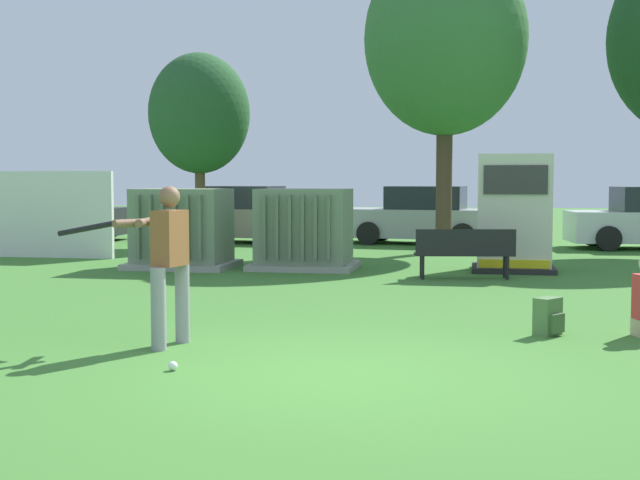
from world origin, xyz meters
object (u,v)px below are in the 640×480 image
(transformer_mid_west, at_px, (304,230))
(park_bench, at_px, (465,250))
(parked_car_left_of_center, at_px, (239,216))
(parked_car_right_of_center, at_px, (422,217))
(parked_car_leftmost, at_px, (58,215))
(backpack, at_px, (548,317))
(batter, at_px, (166,257))
(sports_ball, at_px, (173,366))
(transformer_west, at_px, (182,229))
(generator_enclosure, at_px, (514,214))

(transformer_mid_west, bearing_deg, park_bench, -21.34)
(parked_car_left_of_center, xyz_separation_m, parked_car_right_of_center, (5.24, 0.36, 0.00))
(parked_car_leftmost, relative_size, parked_car_left_of_center, 0.98)
(backpack, distance_m, parked_car_leftmost, 18.85)
(park_bench, height_order, parked_car_leftmost, parked_car_leftmost)
(batter, distance_m, parked_car_leftmost, 17.40)
(backpack, bearing_deg, sports_ball, -144.96)
(transformer_west, distance_m, transformer_mid_west, 2.51)
(batter, height_order, parked_car_leftmost, batter)
(batter, relative_size, sports_ball, 19.33)
(sports_ball, bearing_deg, transformer_west, 109.17)
(transformer_mid_west, relative_size, park_bench, 1.14)
(transformer_mid_west, bearing_deg, parked_car_right_of_center, 75.19)
(sports_ball, bearing_deg, park_bench, 72.13)
(generator_enclosure, height_order, park_bench, generator_enclosure)
(parked_car_right_of_center, bearing_deg, park_bench, -81.07)
(sports_ball, relative_size, parked_car_leftmost, 0.02)
(parked_car_leftmost, relative_size, parked_car_right_of_center, 0.98)
(transformer_mid_west, height_order, generator_enclosure, generator_enclosure)
(transformer_west, bearing_deg, transformer_mid_west, 6.60)
(transformer_mid_west, xyz_separation_m, backpack, (4.29, -6.75, -0.57))
(backpack, bearing_deg, parked_car_left_of_center, 119.29)
(parked_car_left_of_center, bearing_deg, parked_car_leftmost, -178.45)
(generator_enclosure, relative_size, sports_ball, 25.56)
(transformer_west, height_order, transformer_mid_west, same)
(parked_car_leftmost, xyz_separation_m, parked_car_left_of_center, (5.56, 0.15, 0.00))
(backpack, bearing_deg, parked_car_leftmost, 134.45)
(generator_enclosure, height_order, parked_car_left_of_center, generator_enclosure)
(parked_car_right_of_center, bearing_deg, transformer_west, -120.41)
(sports_ball, xyz_separation_m, parked_car_left_of_center, (-3.98, 16.16, 0.71))
(sports_ball, height_order, parked_car_leftmost, parked_car_leftmost)
(batter, relative_size, backpack, 3.95)
(transformer_west, xyz_separation_m, parked_car_left_of_center, (-0.84, 7.14, -0.04))
(transformer_west, distance_m, park_bench, 5.82)
(generator_enclosure, xyz_separation_m, parked_car_leftmost, (-13.06, 6.39, -0.38))
(park_bench, relative_size, batter, 1.06)
(batter, bearing_deg, parked_car_left_of_center, 103.06)
(parked_car_left_of_center, bearing_deg, transformer_west, -83.25)
(generator_enclosure, relative_size, park_bench, 1.25)
(parked_car_leftmost, distance_m, parked_car_left_of_center, 5.57)
(transformer_west, height_order, parked_car_right_of_center, same)
(transformer_mid_west, distance_m, parked_car_left_of_center, 7.62)
(generator_enclosure, bearing_deg, sports_ball, -110.06)
(transformer_mid_west, relative_size, generator_enclosure, 0.91)
(transformer_west, relative_size, transformer_mid_west, 1.00)
(batter, height_order, parked_car_left_of_center, batter)
(park_bench, xyz_separation_m, batter, (-3.09, -6.90, 0.44))
(batter, relative_size, parked_car_leftmost, 0.41)
(transformer_mid_west, height_order, sports_ball, transformer_mid_west)
(sports_ball, distance_m, parked_car_left_of_center, 16.65)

